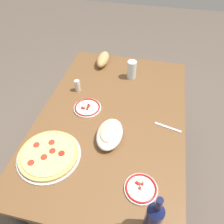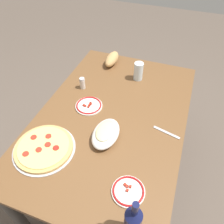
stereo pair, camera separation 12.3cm
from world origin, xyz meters
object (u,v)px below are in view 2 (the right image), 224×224
object	(u,v)px
dining_table	(112,126)
baked_pasta_dish	(106,133)
pepperoni_pizza	(44,148)
side_plate_far	(89,106)
bread_loaf	(112,59)
wine_bottle	(132,222)
water_glass	(138,71)
side_plate_near	(128,191)
spice_shaker	(82,83)

from	to	relation	value
dining_table	baked_pasta_dish	world-z (taller)	baked_pasta_dish
dining_table	pepperoni_pizza	xyz separation A→B (m)	(-0.38, 0.27, 0.12)
side_plate_far	bread_loaf	xyz separation A→B (m)	(0.55, 0.03, 0.03)
wine_bottle	water_glass	bearing A→B (deg)	13.61
pepperoni_pizza	wine_bottle	xyz separation A→B (m)	(-0.25, -0.58, 0.10)
side_plate_far	wine_bottle	bearing A→B (deg)	-143.27
wine_bottle	bread_loaf	distance (m)	1.32
baked_pasta_dish	wine_bottle	size ratio (longest dim) A/B	0.82
side_plate_near	water_glass	bearing A→B (deg)	12.30
water_glass	side_plate_near	distance (m)	0.93
baked_pasta_dish	water_glass	world-z (taller)	water_glass
wine_bottle	spice_shaker	world-z (taller)	wine_bottle
wine_bottle	bread_loaf	world-z (taller)	wine_bottle
dining_table	side_plate_far	bearing A→B (deg)	82.16
baked_pasta_dish	wine_bottle	distance (m)	0.54
dining_table	side_plate_far	size ratio (longest dim) A/B	7.84
water_glass	side_plate_near	size ratio (longest dim) A/B	0.84
water_glass	side_plate_far	distance (m)	0.48
pepperoni_pizza	spice_shaker	bearing A→B (deg)	3.00
baked_pasta_dish	wine_bottle	bearing A→B (deg)	-147.41
dining_table	pepperoni_pizza	distance (m)	0.48
dining_table	bread_loaf	world-z (taller)	bread_loaf
pepperoni_pizza	side_plate_near	xyz separation A→B (m)	(-0.08, -0.52, -0.01)
dining_table	bread_loaf	size ratio (longest dim) A/B	6.59
side_plate_near	wine_bottle	bearing A→B (deg)	-159.61
pepperoni_pizza	side_plate_near	distance (m)	0.53
pepperoni_pizza	water_glass	world-z (taller)	water_glass
wine_bottle	side_plate_near	world-z (taller)	wine_bottle
wine_bottle	spice_shaker	size ratio (longest dim) A/B	3.36
baked_pasta_dish	side_plate_far	bearing A→B (deg)	44.29
pepperoni_pizza	side_plate_far	xyz separation A→B (m)	(0.41, -0.09, -0.01)
baked_pasta_dish	side_plate_far	world-z (taller)	baked_pasta_dish
bread_loaf	pepperoni_pizza	bearing A→B (deg)	176.38
pepperoni_pizza	side_plate_far	world-z (taller)	pepperoni_pizza
baked_pasta_dish	side_plate_far	xyz separation A→B (m)	(0.21, 0.20, -0.03)
side_plate_far	spice_shaker	bearing A→B (deg)	36.40
side_plate_near	side_plate_far	world-z (taller)	same
dining_table	pepperoni_pizza	size ratio (longest dim) A/B	4.08
dining_table	side_plate_far	xyz separation A→B (m)	(0.02, 0.18, 0.11)
side_plate_near	dining_table	bearing A→B (deg)	28.47
side_plate_near	spice_shaker	xyz separation A→B (m)	(0.66, 0.55, 0.03)
bread_loaf	side_plate_near	bearing A→B (deg)	-156.11
spice_shaker	wine_bottle	bearing A→B (deg)	-143.34
bread_loaf	baked_pasta_dish	bearing A→B (deg)	-162.68
pepperoni_pizza	baked_pasta_dish	world-z (taller)	baked_pasta_dish
bread_loaf	spice_shaker	world-z (taller)	spice_shaker
water_glass	wine_bottle	bearing A→B (deg)	-166.39
bread_loaf	water_glass	bearing A→B (deg)	-117.29
side_plate_far	side_plate_near	bearing A→B (deg)	-138.79
side_plate_near	bread_loaf	distance (m)	1.14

